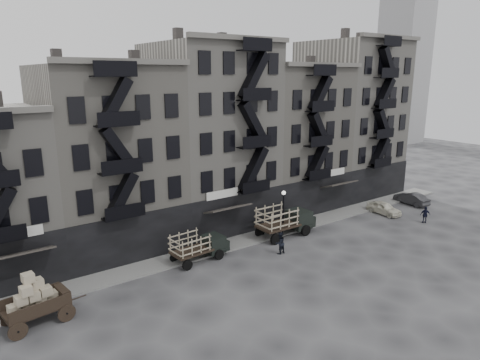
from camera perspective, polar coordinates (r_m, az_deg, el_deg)
ground at (r=35.73m, az=4.84°, el=-9.75°), size 140.00×140.00×0.00m
sidewalk at (r=38.39m, az=1.16°, el=-7.85°), size 55.00×2.50×0.15m
building_midwest at (r=36.98m, az=-17.15°, el=2.69°), size 10.00×11.35×16.20m
building_center at (r=41.05m, az=-3.92°, el=5.77°), size 10.00×11.35×18.20m
building_mideast at (r=47.20m, az=6.49°, el=5.57°), size 10.00×11.35×16.20m
building_east at (r=54.22m, az=14.46°, el=7.91°), size 10.00×11.35×19.20m
lamp_post at (r=38.44m, az=5.80°, el=-3.60°), size 0.36×0.36×4.28m
wagon at (r=28.41m, az=-25.90°, el=-13.75°), size 3.99×2.49×3.18m
stake_truck_west at (r=34.05m, az=-5.52°, el=-8.51°), size 4.88×2.25×2.40m
stake_truck_east at (r=38.94m, az=6.02°, el=-5.12°), size 5.81×2.46×2.90m
car_east at (r=47.45m, az=18.65°, el=-3.55°), size 1.71×3.86×1.29m
car_far at (r=51.96m, az=21.88°, el=-2.31°), size 1.74×4.12×1.32m
pedestrian_mid at (r=35.41m, az=5.34°, el=-8.36°), size 0.93×0.74×1.86m
policeman at (r=46.05m, az=23.46°, el=-4.28°), size 1.01×0.94×1.66m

